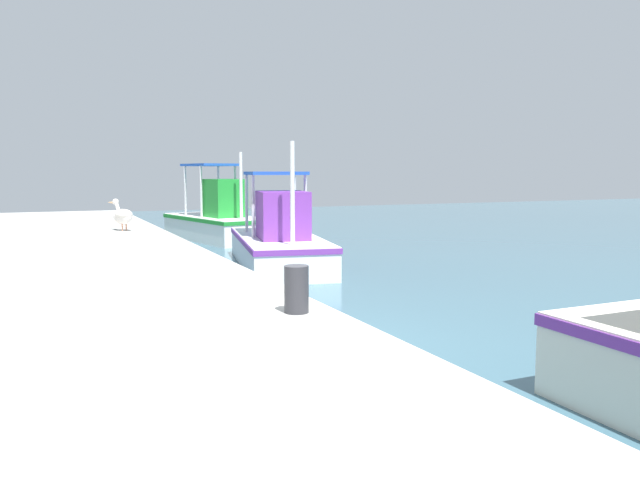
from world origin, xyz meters
TOP-DOWN VIEW (x-y plane):
  - fishing_boat_nearest at (-12.75, 2.52)m, footprint 5.03×2.81m
  - fishing_boat_second at (-6.36, 2.34)m, footprint 5.60×2.89m
  - pelican at (-8.86, -1.02)m, footprint 0.93×0.66m
  - mooring_bollard_nearest at (1.61, -0.45)m, footprint 0.27×0.27m

SIDE VIEW (x-z plane):
  - fishing_boat_second at x=-6.36m, z-range -0.86..2.10m
  - fishing_boat_nearest at x=-12.75m, z-range -0.79..2.16m
  - mooring_bollard_nearest at x=1.61m, z-range 0.80..1.31m
  - pelican at x=-8.86m, z-range 0.79..1.61m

